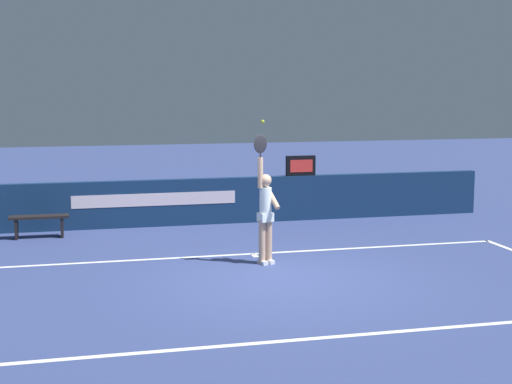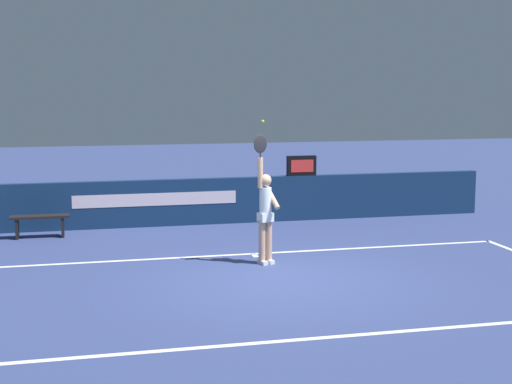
# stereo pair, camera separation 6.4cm
# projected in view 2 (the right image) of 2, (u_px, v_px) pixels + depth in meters

# --- Properties ---
(ground_plane) EXTENTS (60.00, 60.00, 0.00)m
(ground_plane) POSITION_uv_depth(u_px,v_px,m) (280.00, 279.00, 12.94)
(ground_plane) COLOR navy
(court_lines) EXTENTS (10.45, 5.18, 0.00)m
(court_lines) POSITION_uv_depth(u_px,v_px,m) (288.00, 287.00, 12.45)
(court_lines) COLOR white
(court_lines) RESTS_ON ground
(back_wall) EXTENTS (13.42, 0.21, 1.10)m
(back_wall) POSITION_uv_depth(u_px,v_px,m) (220.00, 201.00, 18.07)
(back_wall) COLOR navy
(back_wall) RESTS_ON ground
(speed_display) EXTENTS (0.73, 0.14, 0.49)m
(speed_display) POSITION_uv_depth(u_px,v_px,m) (301.00, 166.00, 18.43)
(speed_display) COLOR black
(speed_display) RESTS_ON back_wall
(tennis_player) EXTENTS (0.48, 0.45, 2.41)m
(tennis_player) POSITION_uv_depth(u_px,v_px,m) (265.00, 211.00, 13.92)
(tennis_player) COLOR tan
(tennis_player) RESTS_ON ground
(tennis_ball) EXTENTS (0.07, 0.07, 0.07)m
(tennis_ball) POSITION_uv_depth(u_px,v_px,m) (263.00, 122.00, 13.60)
(tennis_ball) COLOR #C8DB2C
(courtside_bench_near) EXTENTS (1.26, 0.37, 0.49)m
(courtside_bench_near) POSITION_uv_depth(u_px,v_px,m) (40.00, 221.00, 16.40)
(courtside_bench_near) COLOR black
(courtside_bench_near) RESTS_ON ground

